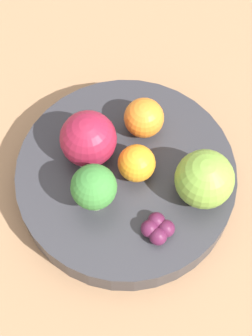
{
  "coord_description": "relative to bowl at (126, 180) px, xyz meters",
  "views": [
    {
      "loc": [
        0.02,
        0.25,
        0.59
      ],
      "look_at": [
        0.0,
        0.0,
        0.07
      ],
      "focal_mm": 60.0,
      "sensor_mm": 36.0,
      "label": 1
    }
  ],
  "objects": [
    {
      "name": "orange_back",
      "position": [
        -0.02,
        -0.05,
        0.04
      ],
      "size": [
        0.04,
        0.04,
        0.04
      ],
      "color": "orange",
      "rests_on": "bowl"
    },
    {
      "name": "ground_plane",
      "position": [
        0.0,
        0.0,
        -0.04
      ],
      "size": [
        6.0,
        6.0,
        0.0
      ],
      "primitive_type": "plane",
      "color": "gray"
    },
    {
      "name": "broccoli",
      "position": [
        0.03,
        0.03,
        0.05
      ],
      "size": [
        0.05,
        0.05,
        0.06
      ],
      "color": "#99C17A",
      "rests_on": "bowl"
    },
    {
      "name": "grape_cluster",
      "position": [
        -0.03,
        0.07,
        0.03
      ],
      "size": [
        0.03,
        0.03,
        0.02
      ],
      "color": "#511938",
      "rests_on": "bowl"
    },
    {
      "name": "orange_front",
      "position": [
        -0.01,
        -0.0,
        0.04
      ],
      "size": [
        0.04,
        0.04,
        0.04
      ],
      "color": "orange",
      "rests_on": "bowl"
    },
    {
      "name": "bowl",
      "position": [
        0.0,
        0.0,
        0.0
      ],
      "size": [
        0.23,
        0.23,
        0.04
      ],
      "color": "#2D2D33",
      "rests_on": "table_surface"
    },
    {
      "name": "table_surface",
      "position": [
        0.0,
        0.0,
        -0.03
      ],
      "size": [
        1.2,
        1.2,
        0.02
      ],
      "color": "#936D4C",
      "rests_on": "ground_plane"
    },
    {
      "name": "apple_red",
      "position": [
        -0.08,
        0.03,
        0.05
      ],
      "size": [
        0.06,
        0.06,
        0.06
      ],
      "color": "olive",
      "rests_on": "bowl"
    },
    {
      "name": "apple_green",
      "position": [
        0.04,
        -0.03,
        0.05
      ],
      "size": [
        0.06,
        0.06,
        0.06
      ],
      "color": "maroon",
      "rests_on": "bowl"
    }
  ]
}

